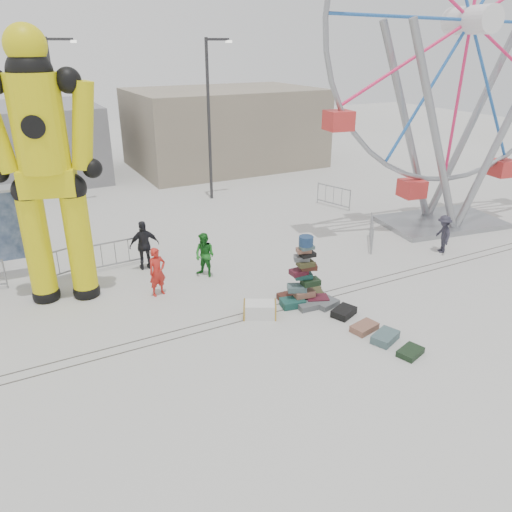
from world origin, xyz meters
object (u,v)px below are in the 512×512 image
ferris_wheel (467,50)px  suitcase_tower (303,284)px  pedestrian_red (157,272)px  pedestrian_black (144,245)px  lamp_post_right (210,113)px  barricade_dummy_b (58,264)px  lamp_post_left (59,117)px  crash_test_dummy (45,162)px  steamer_trunk (260,310)px  barricade_dummy_c (115,254)px  barricade_wheel_front (371,233)px  pedestrian_grey (443,234)px  pedestrian_green (205,255)px  barricade_wheel_back (333,196)px

ferris_wheel → suitcase_tower: bearing=-152.3°
pedestrian_red → ferris_wheel: bearing=-9.8°
pedestrian_black → lamp_post_right: bearing=-123.5°
barricade_dummy_b → pedestrian_red: (2.74, -2.81, 0.28)m
lamp_post_left → crash_test_dummy: (-1.82, -10.32, 0.01)m
steamer_trunk → pedestrian_red: pedestrian_red is taller
lamp_post_right → crash_test_dummy: 12.13m
lamp_post_left → barricade_dummy_c: lamp_post_left is taller
steamer_trunk → barricade_wheel_front: size_ratio=0.50×
steamer_trunk → pedestrian_grey: (8.89, 1.16, 0.53)m
crash_test_dummy → barricade_wheel_front: size_ratio=4.26×
barricade_dummy_c → ferris_wheel: bearing=-10.9°
lamp_post_right → pedestrian_black: size_ratio=4.31×
barricade_dummy_c → pedestrian_grey: (11.92, -4.49, 0.21)m
barricade_wheel_front → pedestrian_red: 9.13m
suitcase_tower → steamer_trunk: suitcase_tower is taller
pedestrian_green → crash_test_dummy: bearing=-128.8°
pedestrian_green → barricade_dummy_c: bearing=-160.4°
barricade_wheel_back → steamer_trunk: bearing=-64.7°
lamp_post_right → pedestrian_green: 10.50m
crash_test_dummy → pedestrian_grey: size_ratio=5.60×
crash_test_dummy → pedestrian_red: size_ratio=5.13×
barricade_dummy_c → lamp_post_right: bearing=42.0°
pedestrian_grey → suitcase_tower: bearing=-58.0°
pedestrian_red → pedestrian_black: 2.25m
barricade_wheel_back → pedestrian_grey: pedestrian_grey is taller
barricade_dummy_c → pedestrian_green: 3.45m
barricade_dummy_b → barricade_wheel_back: size_ratio=1.00×
lamp_post_right → pedestrian_grey: (5.10, -11.25, -3.72)m
steamer_trunk → pedestrian_green: (-0.36, 3.48, 0.57)m
barricade_dummy_b → pedestrian_red: 3.94m
pedestrian_grey → barricade_dummy_b: bearing=-83.8°
lamp_post_right → ferris_wheel: size_ratio=0.53×
lamp_post_left → steamer_trunk: (3.21, -14.41, -4.25)m
pedestrian_red → crash_test_dummy: bearing=143.1°
lamp_post_right → barricade_dummy_c: bearing=-135.2°
suitcase_tower → pedestrian_black: (-3.74, 4.93, 0.29)m
barricade_dummy_b → barricade_dummy_c: size_ratio=1.00×
pedestrian_green → lamp_post_right: bearing=123.7°
barricade_dummy_c → barricade_wheel_back: size_ratio=1.00×
crash_test_dummy → pedestrian_black: bearing=34.5°
barricade_dummy_b → pedestrian_red: pedestrian_red is taller
suitcase_tower → barricade_wheel_back: size_ratio=1.15×
barricade_dummy_c → pedestrian_green: size_ratio=1.24×
barricade_wheel_back → barricade_dummy_c: bearing=-96.2°
barricade_wheel_back → pedestrian_green: (-8.94, -4.59, 0.26)m
steamer_trunk → pedestrian_grey: pedestrian_grey is taller
suitcase_tower → pedestrian_red: 4.79m
ferris_wheel → barricade_dummy_b: size_ratio=7.59×
barricade_dummy_b → pedestrian_green: pedestrian_green is taller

